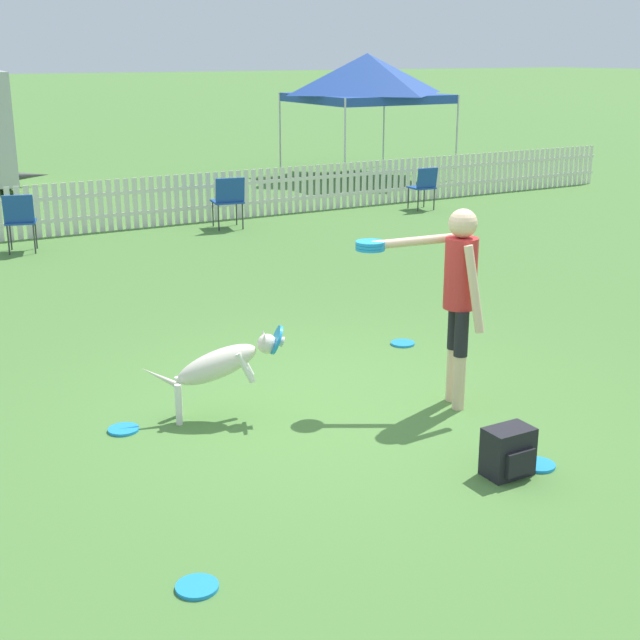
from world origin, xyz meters
name	(u,v)px	position (x,y,z in m)	size (l,w,h in m)	color
ground_plane	(345,405)	(0.00, 0.00, 0.00)	(240.00, 240.00, 0.00)	#4C7A38
handler_person	(454,283)	(0.81, -0.43, 1.10)	(0.90, 0.95, 1.74)	beige
leaping_dog	(222,364)	(-1.04, 0.28, 0.49)	(1.17, 0.58, 0.80)	beige
frisbee_near_handler	(123,429)	(-1.87, 0.44, 0.01)	(0.25, 0.25, 0.02)	#1E8CD8
frisbee_near_dog	(197,587)	(-2.20, -1.96, 0.01)	(0.25, 0.25, 0.02)	#1E8CD8
frisbee_midfield	(403,343)	(1.41, 1.14, 0.01)	(0.25, 0.25, 0.02)	#1E8CD8
frisbee_far_scatter	(538,465)	(0.63, -1.75, 0.01)	(0.25, 0.25, 0.02)	#1E8CD8
backpack_on_grass	(509,452)	(0.34, -1.74, 0.18)	(0.35, 0.27, 0.37)	black
picket_fence	(74,208)	(0.00, 8.78, 0.44)	(24.26, 0.04, 0.88)	silver
folding_chair_blue_left	(229,198)	(2.46, 7.92, 0.55)	(0.59, 0.61, 0.91)	#333338
folding_chair_center	(424,184)	(6.55, 7.79, 0.50)	(0.46, 0.48, 0.83)	#333338
folding_chair_green_right	(20,217)	(-1.11, 7.73, 0.55)	(0.56, 0.58, 0.92)	#333338
canopy_tent_main	(367,78)	(8.14, 12.37, 2.36)	(3.16, 3.16, 2.93)	silver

